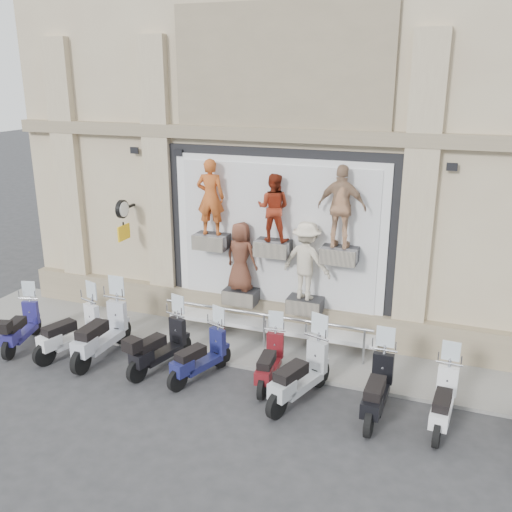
% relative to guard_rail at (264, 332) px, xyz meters
% --- Properties ---
extents(ground, '(90.00, 90.00, 0.00)m').
position_rel_guard_rail_xyz_m(ground, '(0.00, -2.00, -0.47)').
color(ground, '#2F2F32').
rests_on(ground, ground).
extents(sidewalk, '(16.00, 2.20, 0.08)m').
position_rel_guard_rail_xyz_m(sidewalk, '(0.00, 0.10, -0.43)').
color(sidewalk, gray).
rests_on(sidewalk, ground).
extents(building, '(14.00, 8.60, 12.00)m').
position_rel_guard_rail_xyz_m(building, '(0.00, 5.00, 5.54)').
color(building, '#C6B690').
rests_on(building, ground).
extents(shop_vitrine, '(5.60, 0.91, 4.30)m').
position_rel_guard_rail_xyz_m(shop_vitrine, '(0.12, 0.74, 1.95)').
color(shop_vitrine, black).
rests_on(shop_vitrine, ground).
extents(guard_rail, '(5.06, 0.10, 0.93)m').
position_rel_guard_rail_xyz_m(guard_rail, '(0.00, 0.00, 0.00)').
color(guard_rail, '#9EA0A5').
rests_on(guard_rail, ground).
extents(clock_sign_bracket, '(0.10, 0.80, 1.02)m').
position_rel_guard_rail_xyz_m(clock_sign_bracket, '(-3.90, 0.47, 2.34)').
color(clock_sign_bracket, black).
rests_on(clock_sign_bracket, ground).
extents(scooter_a, '(0.95, 1.82, 1.42)m').
position_rel_guard_rail_xyz_m(scooter_a, '(-5.40, -1.80, 0.25)').
color(scooter_a, navy).
rests_on(scooter_a, ground).
extents(scooter_b, '(1.14, 2.02, 1.58)m').
position_rel_guard_rail_xyz_m(scooter_b, '(-4.06, -1.69, 0.32)').
color(scooter_b, silver).
rests_on(scooter_b, ground).
extents(scooter_c, '(0.63, 2.14, 1.73)m').
position_rel_guard_rail_xyz_m(scooter_c, '(-3.29, -1.61, 0.40)').
color(scooter_c, '#AFB3BE').
rests_on(scooter_c, ground).
extents(scooter_d, '(1.02, 1.96, 1.53)m').
position_rel_guard_rail_xyz_m(scooter_d, '(-1.81, -1.60, 0.30)').
color(scooter_d, black).
rests_on(scooter_d, ground).
extents(scooter_e, '(1.08, 1.86, 1.45)m').
position_rel_guard_rail_xyz_m(scooter_e, '(-0.82, -1.67, 0.26)').
color(scooter_e, '#161A50').
rests_on(scooter_e, ground).
extents(scooter_f, '(0.66, 1.75, 1.39)m').
position_rel_guard_rail_xyz_m(scooter_f, '(0.60, -1.35, 0.23)').
color(scooter_f, '#5C0F14').
rests_on(scooter_f, ground).
extents(scooter_g, '(1.19, 2.10, 1.64)m').
position_rel_guard_rail_xyz_m(scooter_g, '(1.38, -1.79, 0.35)').
color(scooter_g, '#A7AAAE').
rests_on(scooter_g, ground).
extents(scooter_h, '(0.59, 1.92, 1.55)m').
position_rel_guard_rail_xyz_m(scooter_h, '(2.86, -1.75, 0.31)').
color(scooter_h, black).
rests_on(scooter_h, ground).
extents(scooter_i, '(0.63, 1.80, 1.44)m').
position_rel_guard_rail_xyz_m(scooter_i, '(4.04, -1.69, 0.26)').
color(scooter_i, white).
rests_on(scooter_i, ground).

